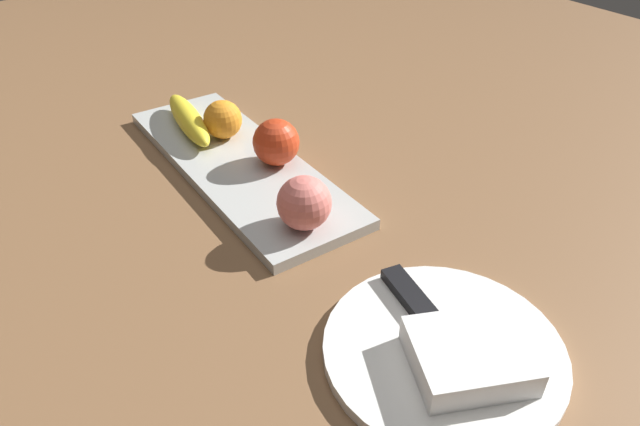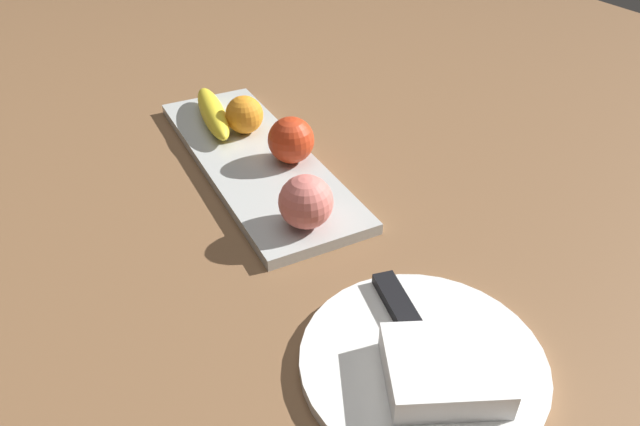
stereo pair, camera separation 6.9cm
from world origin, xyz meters
name	(u,v)px [view 2 (the right image)]	position (x,y,z in m)	size (l,w,h in m)	color
ground_plane	(251,177)	(0.00, 0.00, 0.00)	(2.40, 2.40, 0.00)	brown
fruit_tray	(255,159)	(-0.03, 0.02, 0.01)	(0.47, 0.16, 0.02)	#B9BDBA
apple	(291,140)	(0.01, 0.06, 0.05)	(0.07, 0.07, 0.07)	red
banana	(211,113)	(-0.16, 0.00, 0.03)	(0.19, 0.04, 0.04)	yellow
orange_near_apple	(244,115)	(-0.11, 0.04, 0.05)	(0.06, 0.06, 0.06)	orange
peach	(306,202)	(0.16, 0.01, 0.05)	(0.07, 0.07, 0.07)	#DE7167
dinner_plate	(422,361)	(0.40, 0.02, 0.01)	(0.24, 0.24, 0.01)	white
folded_napkin	(444,369)	(0.43, 0.02, 0.03)	(0.09, 0.11, 0.03)	white
knife	(404,315)	(0.35, 0.03, 0.02)	(0.18, 0.06, 0.01)	silver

